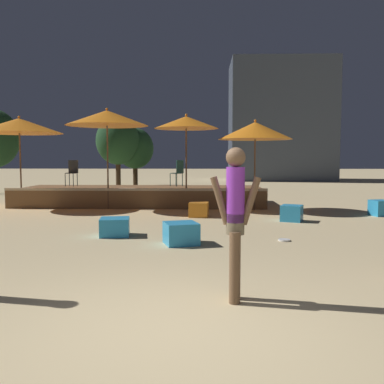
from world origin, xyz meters
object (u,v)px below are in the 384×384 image
patio_umbrella_1 (19,126)px  bistro_chair_0 (178,171)px  cube_seat_0 (292,213)px  frisbee_disc (284,240)px  cube_seat_1 (199,210)px  cube_seat_4 (380,208)px  cube_seat_2 (181,233)px  background_tree_1 (118,141)px  bistro_chair_1 (72,170)px  patio_umbrella_3 (255,131)px  person_1 (235,217)px  patio_umbrella_2 (186,123)px  background_tree_0 (135,149)px  cube_seat_3 (115,227)px  patio_umbrella_0 (107,118)px

patio_umbrella_1 → bistro_chair_0: 5.41m
cube_seat_0 → frisbee_disc: size_ratio=2.84×
cube_seat_1 → cube_seat_4: (5.20, 0.37, 0.02)m
cube_seat_1 → cube_seat_4: size_ratio=0.96×
patio_umbrella_1 → cube_seat_2: size_ratio=3.99×
frisbee_disc → cube_seat_2: bearing=-169.6°
cube_seat_0 → background_tree_1: bearing=118.5°
patio_umbrella_1 → background_tree_1: bearing=84.5°
bistro_chair_1 → cube_seat_2: bearing=-48.3°
patio_umbrella_1 → bistro_chair_1: (1.40, 1.00, -1.48)m
cube_seat_4 → frisbee_disc: cube_seat_4 is taller
patio_umbrella_3 → cube_seat_1: (-1.74, -1.56, -2.30)m
cube_seat_4 → person_1: (-4.69, -7.45, 0.76)m
bistro_chair_0 → frisbee_disc: bearing=58.9°
patio_umbrella_2 → cube_seat_4: patio_umbrella_2 is taller
cube_seat_4 → bistro_chair_0: size_ratio=0.65×
patio_umbrella_1 → background_tree_1: size_ratio=0.75×
background_tree_0 → frisbee_disc: bearing=-71.3°
cube_seat_1 → background_tree_0: size_ratio=0.17×
bistro_chair_0 → background_tree_0: background_tree_0 is taller
bistro_chair_1 → background_tree_0: size_ratio=0.26×
person_1 → patio_umbrella_1: bearing=39.5°
background_tree_1 → bistro_chair_0: bearing=-67.5°
cube_seat_2 → patio_umbrella_2: bearing=91.4°
person_1 → background_tree_1: bearing=19.3°
patio_umbrella_1 → patio_umbrella_2: size_ratio=0.98×
frisbee_disc → background_tree_1: (-6.60, 16.10, 2.60)m
patio_umbrella_3 → cube_seat_3: 6.19m
cube_seat_4 → person_1: size_ratio=0.33×
cube_seat_4 → patio_umbrella_3: bearing=161.0°
patio_umbrella_3 → bistro_chair_0: patio_umbrella_3 is taller
patio_umbrella_2 → patio_umbrella_3: size_ratio=1.08×
person_1 → cube_seat_4: bearing=-28.1°
patio_umbrella_0 → person_1: (3.48, -8.83, -1.95)m
bistro_chair_0 → background_tree_0: 11.25m
patio_umbrella_2 → cube_seat_1: patio_umbrella_2 is taller
patio_umbrella_2 → background_tree_0: bearing=107.1°
cube_seat_3 → bistro_chair_1: bistro_chair_1 is taller
patio_umbrella_2 → cube_seat_0: (2.89, -2.70, -2.58)m
cube_seat_0 → cube_seat_3: (-4.20, -2.23, -0.02)m
cube_seat_2 → bistro_chair_1: 7.98m
patio_umbrella_0 → person_1: size_ratio=1.82×
patio_umbrella_3 → bistro_chair_1: (-6.22, 1.33, -1.28)m
cube_seat_1 → person_1: size_ratio=0.32×
patio_umbrella_3 → cube_seat_1: size_ratio=5.03×
bistro_chair_0 → cube_seat_3: bearing=27.1°
patio_umbrella_3 → frisbee_disc: (0.02, -5.01, -2.48)m
cube_seat_3 → cube_seat_4: 7.72m
bistro_chair_1 → frisbee_disc: bearing=-35.8°
frisbee_disc → background_tree_1: size_ratio=0.06×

